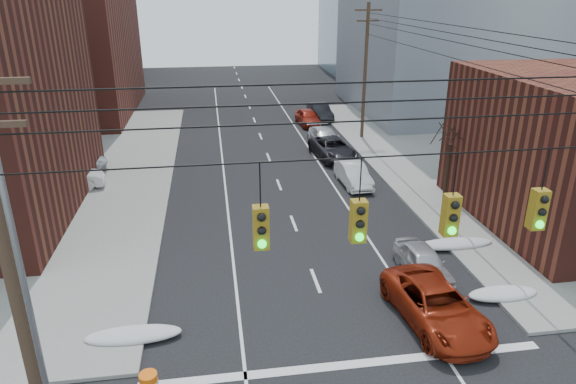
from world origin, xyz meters
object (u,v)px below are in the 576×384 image
object	(u,v)px
parked_car_b	(353,175)
lot_car_b	(64,162)
red_pickup	(436,305)
parked_car_f	(320,112)
lot_car_d	(22,163)
parked_car_d	(325,138)
parked_car_c	(333,148)
parked_car_a	(423,262)
parked_car_e	(308,117)
lot_car_a	(68,178)

from	to	relation	value
parked_car_b	lot_car_b	xyz separation A→B (m)	(-19.07, 4.88, 0.22)
red_pickup	parked_car_f	xyz separation A→B (m)	(2.48, 32.95, 0.01)
lot_car_d	red_pickup	bearing A→B (deg)	-157.43
lot_car_d	lot_car_b	bearing A→B (deg)	-123.50
parked_car_b	parked_car_d	distance (m)	8.62
parked_car_c	parked_car_d	xyz separation A→B (m)	(0.00, 2.86, -0.01)
red_pickup	parked_car_b	bearing A→B (deg)	80.88
lot_car_b	parked_car_f	bearing A→B (deg)	-67.69
parked_car_a	parked_car_f	size ratio (longest dim) A/B	0.84
red_pickup	parked_car_e	world-z (taller)	red_pickup
parked_car_d	parked_car_e	distance (m)	7.43
parked_car_c	lot_car_d	world-z (taller)	lot_car_d
parked_car_e	lot_car_d	bearing A→B (deg)	-158.36
parked_car_d	parked_car_c	bearing A→B (deg)	-92.78
red_pickup	parked_car_c	distance (m)	20.69
parked_car_a	parked_car_b	world-z (taller)	parked_car_b
parked_car_a	parked_car_c	size ratio (longest dim) A/B	0.72
parked_car_d	parked_car_e	xyz separation A→B (m)	(0.00, 7.43, -0.01)
parked_car_e	lot_car_d	world-z (taller)	lot_car_d
red_pickup	lot_car_a	xyz separation A→B (m)	(-17.22, 16.58, 0.10)
parked_car_d	parked_car_f	distance (m)	9.56
parked_car_a	parked_car_f	distance (m)	29.62
parked_car_d	lot_car_d	size ratio (longest dim) A/B	1.26
lot_car_b	lot_car_d	bearing A→B (deg)	69.82
parked_car_d	parked_car_f	xyz separation A→B (m)	(1.60, 9.43, 0.02)
parked_car_c	lot_car_a	size ratio (longest dim) A/B	1.25
red_pickup	parked_car_b	xyz separation A→B (m)	(0.88, 14.91, -0.05)
lot_car_a	lot_car_d	world-z (taller)	lot_car_a
red_pickup	parked_car_f	world-z (taller)	parked_car_f
parked_car_f	lot_car_d	size ratio (longest dim) A/B	1.14
parked_car_a	lot_car_b	xyz separation A→B (m)	(-19.07, 16.41, 0.26)
parked_car_e	lot_car_a	size ratio (longest dim) A/B	1.00
parked_car_e	lot_car_b	size ratio (longest dim) A/B	0.78
parked_car_a	lot_car_b	bearing A→B (deg)	136.97
parked_car_d	parked_car_b	bearing A→B (deg)	-92.78
parked_car_d	lot_car_d	distance (m)	22.20
lot_car_a	parked_car_e	bearing A→B (deg)	-58.10
lot_car_d	parked_car_a	bearing A→B (deg)	-151.13
lot_car_b	parked_car_e	bearing A→B (deg)	-69.83
parked_car_a	lot_car_b	size ratio (longest dim) A/B	0.70
parked_car_b	parked_car_e	distance (m)	16.04
parked_car_c	lot_car_b	distance (m)	19.09
red_pickup	parked_car_d	world-z (taller)	red_pickup
parked_car_e	lot_car_b	xyz separation A→B (m)	(-19.07, -11.17, 0.19)
parked_car_c	parked_car_f	xyz separation A→B (m)	(1.60, 12.28, 0.01)
parked_car_d	lot_car_b	distance (m)	19.43
parked_car_c	lot_car_a	distance (m)	18.55
parked_car_e	lot_car_b	world-z (taller)	lot_car_b
red_pickup	parked_car_d	xyz separation A→B (m)	(0.88, 23.52, -0.01)
parked_car_d	lot_car_b	size ratio (longest dim) A/B	0.92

